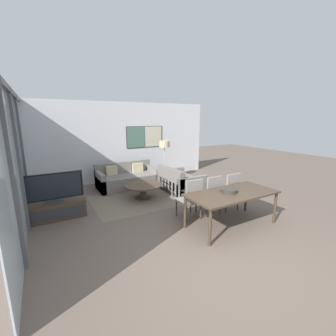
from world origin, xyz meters
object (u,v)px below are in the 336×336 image
Objects in this scene: tv_console at (55,211)px; sofa_side at (179,183)px; dining_chair_left at (191,197)px; dining_chair_centre at (211,193)px; coffee_table at (143,188)px; dining_chair_right at (229,190)px; dining_table at (232,196)px; television at (53,188)px; fruit_bowl at (229,190)px; floor_lamp at (165,147)px; sofa_main at (127,179)px.

tv_console is 0.94× the size of sofa_side.
dining_chair_left is 0.56m from dining_chair_centre.
dining_chair_right is at bearing -49.89° from coffee_table.
dining_table is (-0.26, -2.45, 0.40)m from sofa_side.
television reaches higher than dining_chair_centre.
fruit_bowl reaches higher than tv_console.
floor_lamp reaches higher than tv_console.
sofa_main reaches higher than tv_console.
dining_chair_left reaches higher than coffee_table.
dining_chair_centre and dining_chair_right have the same top height.
fruit_bowl reaches higher than coffee_table.
dining_chair_right is (0.56, 0.63, -0.15)m from dining_table.
floor_lamp reaches higher than dining_chair_right.
dining_chair_centre is 0.66m from fruit_bowl.
sofa_main is 5.73× the size of fruit_bowl.
tv_console is at bearing 145.78° from dining_table.
floor_lamp is (-0.15, 3.02, 0.75)m from dining_chair_right.
dining_table is at bearing -90.00° from dining_chair_centre.
floor_lamp is (3.63, 1.46, 0.53)m from television.
tv_console is 1.37× the size of dining_chair_left.
dining_chair_centre reaches higher than coffee_table.
dining_chair_centre is 0.56m from dining_chair_right.
television is 3.95m from floor_lamp.
coffee_table is 2.07m from floor_lamp.
dining_chair_centre reaches higher than sofa_side.
television is 3.52m from sofa_side.
tv_console is 1.37× the size of dining_chair_centre.
fruit_bowl is at bearing -33.90° from tv_console.
sofa_side is at bearing 99.34° from dining_chair_right.
dining_table is 0.13m from fruit_bowl.
coffee_table is 2.02m from dining_chair_centre.
sofa_side is 1.57m from floor_lamp.
dining_chair_right is at bearing -22.46° from tv_console.
dining_table is 0.68m from dining_chair_centre.
dining_chair_left is (2.66, -1.52, 0.31)m from tv_console.
coffee_table is at bearing 111.06° from fruit_bowl.
sofa_side is at bearing 0.91° from coffee_table.
dining_chair_right reaches higher than coffee_table.
sofa_side is (3.48, 0.26, 0.07)m from tv_console.
dining_table is at bearing -96.49° from floor_lamp.
fruit_bowl is (-0.60, -0.57, 0.26)m from dining_chair_right.
floor_lamp is at bearing 92.75° from dining_chair_right.
fruit_bowl is 3.66m from floor_lamp.
television is (-0.00, 0.00, 0.54)m from tv_console.
dining_chair_right is (1.12, -0.04, 0.00)m from dining_chair_left.
dining_chair_left and dining_chair_right have the same top height.
sofa_main reaches higher than coffee_table.
floor_lamp is at bearing 71.86° from dining_chair_left.
dining_table is at bearing -75.81° from sofa_main.
dining_chair_centre is at bearing -25.42° from tv_console.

